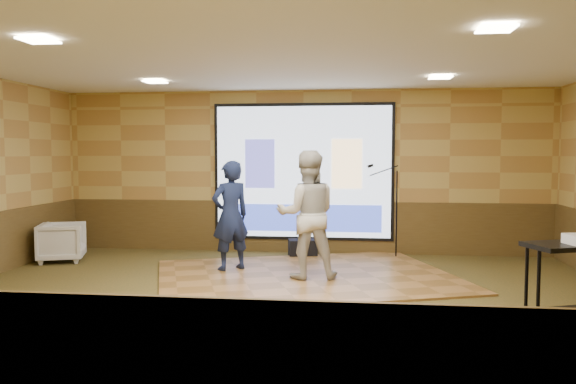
# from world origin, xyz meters

# --- Properties ---
(ground) EXTENTS (9.00, 9.00, 0.00)m
(ground) POSITION_xyz_m (0.00, 0.00, 0.00)
(ground) COLOR #2C3618
(ground) RESTS_ON ground
(room_shell) EXTENTS (9.04, 7.04, 3.02)m
(room_shell) POSITION_xyz_m (0.00, 0.00, 2.09)
(room_shell) COLOR tan
(room_shell) RESTS_ON ground
(wainscot_back) EXTENTS (9.00, 0.04, 0.95)m
(wainscot_back) POSITION_xyz_m (0.00, 3.48, 0.47)
(wainscot_back) COLOR #4A3718
(wainscot_back) RESTS_ON ground
(wainscot_front) EXTENTS (9.00, 0.04, 0.95)m
(wainscot_front) POSITION_xyz_m (0.00, -3.48, 0.47)
(wainscot_front) COLOR #4A3718
(wainscot_front) RESTS_ON ground
(projector_screen) EXTENTS (3.32, 0.06, 2.52)m
(projector_screen) POSITION_xyz_m (0.00, 3.44, 1.47)
(projector_screen) COLOR black
(projector_screen) RESTS_ON room_shell
(downlight_nw) EXTENTS (0.32, 0.32, 0.02)m
(downlight_nw) POSITION_xyz_m (-2.20, 1.80, 2.97)
(downlight_nw) COLOR #FFE8BF
(downlight_nw) RESTS_ON room_shell
(downlight_ne) EXTENTS (0.32, 0.32, 0.02)m
(downlight_ne) POSITION_xyz_m (2.20, 1.80, 2.97)
(downlight_ne) COLOR #FFE8BF
(downlight_ne) RESTS_ON room_shell
(downlight_sw) EXTENTS (0.32, 0.32, 0.02)m
(downlight_sw) POSITION_xyz_m (-2.20, -1.50, 2.97)
(downlight_sw) COLOR #FFE8BF
(downlight_sw) RESTS_ON room_shell
(downlight_se) EXTENTS (0.32, 0.32, 0.02)m
(downlight_se) POSITION_xyz_m (2.20, -1.50, 2.97)
(downlight_se) COLOR #FFE8BF
(downlight_se) RESTS_ON room_shell
(dance_floor) EXTENTS (5.12, 4.50, 0.03)m
(dance_floor) POSITION_xyz_m (0.24, 1.38, 0.02)
(dance_floor) COLOR olive
(dance_floor) RESTS_ON ground
(player_left) EXTENTS (0.74, 0.71, 1.70)m
(player_left) POSITION_xyz_m (-0.97, 1.65, 0.88)
(player_left) COLOR #131C3D
(player_left) RESTS_ON dance_floor
(player_right) EXTENTS (1.00, 0.84, 1.85)m
(player_right) POSITION_xyz_m (0.26, 1.22, 0.96)
(player_right) COLOR beige
(player_right) RESTS_ON dance_floor
(av_table) EXTENTS (0.90, 0.48, 0.95)m
(av_table) POSITION_xyz_m (3.11, -1.00, 0.66)
(av_table) COLOR black
(av_table) RESTS_ON ground
(mic_stand) EXTENTS (0.65, 0.27, 1.66)m
(mic_stand) POSITION_xyz_m (1.62, 3.09, 0.49)
(mic_stand) COLOR black
(mic_stand) RESTS_ON ground
(banquet_chair) EXTENTS (0.92, 0.91, 0.67)m
(banquet_chair) POSITION_xyz_m (-4.00, 2.11, 0.33)
(banquet_chair) COLOR gray
(banquet_chair) RESTS_ON ground
(duffel_bag) EXTENTS (0.55, 0.43, 0.31)m
(duffel_bag) POSITION_xyz_m (0.03, 3.03, 0.15)
(duffel_bag) COLOR black
(duffel_bag) RESTS_ON ground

